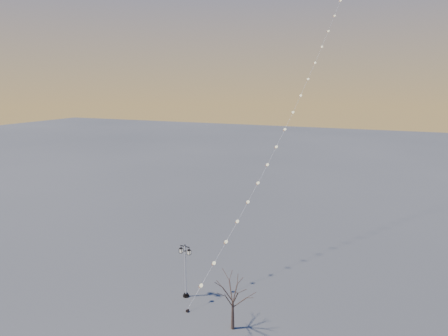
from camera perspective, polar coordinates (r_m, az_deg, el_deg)
The scene contains 4 objects.
ground at distance 35.54m, azimuth -7.87°, elevation -19.61°, with size 300.00×300.00×0.00m, color #454646.
street_lamp at distance 36.32m, azimuth -5.49°, elevation -13.93°, with size 1.25×0.55×4.92m.
bare_tree at distance 31.79m, azimuth 1.26°, elevation -17.23°, with size 2.64×2.64×4.38m.
kite_train at distance 51.37m, azimuth 12.97°, elevation 18.42°, with size 10.87×47.84×49.39m.
Camera 1 is at (15.96, -25.82, 18.48)m, focal length 32.25 mm.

